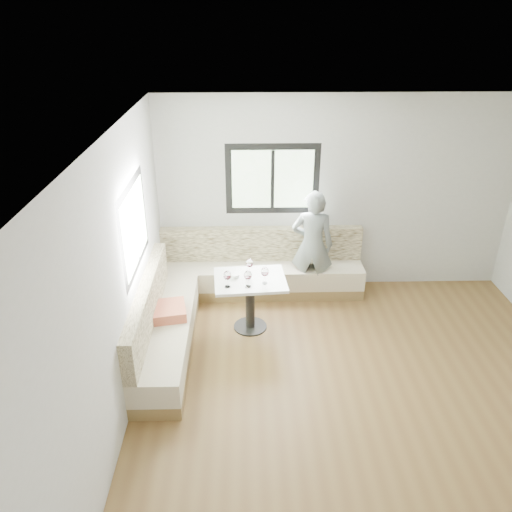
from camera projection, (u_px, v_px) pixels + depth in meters
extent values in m
cube|color=brown|center=(365.00, 397.00, 5.40)|extent=(5.00, 5.00, 0.01)
cube|color=white|center=(399.00, 139.00, 4.14)|extent=(5.00, 5.00, 0.01)
cube|color=#B7B7B2|center=(336.00, 196.00, 7.00)|extent=(5.00, 0.01, 2.80)
cube|color=#B7B7B2|center=(118.00, 288.00, 4.72)|extent=(0.01, 5.00, 2.80)
cube|color=black|center=(273.00, 179.00, 6.86)|extent=(1.30, 0.02, 1.00)
cube|color=black|center=(134.00, 226.00, 5.41)|extent=(0.02, 1.30, 1.00)
cube|color=olive|center=(262.00, 288.00, 7.33)|extent=(2.90, 0.55, 0.16)
cube|color=beige|center=(262.00, 274.00, 7.23)|extent=(2.90, 0.55, 0.29)
cube|color=beige|center=(261.00, 244.00, 7.23)|extent=(2.90, 0.14, 0.50)
cube|color=olive|center=(169.00, 347.00, 6.06)|extent=(0.55, 2.25, 0.16)
cube|color=beige|center=(168.00, 332.00, 5.95)|extent=(0.55, 2.25, 0.29)
cube|color=beige|center=(147.00, 304.00, 5.77)|extent=(0.14, 2.25, 0.50)
cube|color=#B96945|center=(168.00, 311.00, 5.98)|extent=(0.49, 0.49, 0.13)
cylinder|color=black|center=(250.00, 326.00, 6.57)|extent=(0.43, 0.43, 0.02)
cylinder|color=black|center=(250.00, 305.00, 6.42)|extent=(0.12, 0.12, 0.69)
cube|color=silver|center=(250.00, 280.00, 6.25)|extent=(0.94, 0.76, 0.04)
imported|color=slate|center=(312.00, 245.00, 6.95)|extent=(0.64, 0.47, 1.60)
cylinder|color=white|center=(235.00, 276.00, 6.27)|extent=(0.11, 0.11, 0.04)
sphere|color=black|center=(236.00, 274.00, 6.27)|extent=(0.02, 0.02, 0.02)
sphere|color=black|center=(234.00, 274.00, 6.27)|extent=(0.02, 0.02, 0.02)
sphere|color=black|center=(235.00, 275.00, 6.25)|extent=(0.02, 0.02, 0.02)
cylinder|color=white|center=(228.00, 287.00, 6.06)|extent=(0.07, 0.07, 0.01)
cylinder|color=white|center=(227.00, 283.00, 6.04)|extent=(0.01, 0.01, 0.09)
ellipsoid|color=white|center=(227.00, 275.00, 5.99)|extent=(0.10, 0.10, 0.12)
cylinder|color=#3D0612|center=(227.00, 278.00, 6.01)|extent=(0.07, 0.07, 0.02)
cylinder|color=white|center=(248.00, 286.00, 6.07)|extent=(0.07, 0.07, 0.01)
cylinder|color=white|center=(248.00, 283.00, 6.04)|extent=(0.01, 0.01, 0.09)
ellipsoid|color=white|center=(248.00, 275.00, 6.00)|extent=(0.10, 0.10, 0.12)
cylinder|color=#3D0612|center=(248.00, 277.00, 6.01)|extent=(0.07, 0.07, 0.02)
cylinder|color=white|center=(265.00, 283.00, 6.14)|extent=(0.07, 0.07, 0.01)
cylinder|color=white|center=(265.00, 279.00, 6.12)|extent=(0.01, 0.01, 0.09)
ellipsoid|color=white|center=(265.00, 272.00, 6.07)|extent=(0.10, 0.10, 0.12)
cylinder|color=#3D0612|center=(265.00, 274.00, 6.09)|extent=(0.07, 0.07, 0.02)
cylinder|color=white|center=(250.00, 274.00, 6.35)|extent=(0.07, 0.07, 0.01)
cylinder|color=white|center=(250.00, 270.00, 6.33)|extent=(0.01, 0.01, 0.09)
ellipsoid|color=white|center=(250.00, 263.00, 6.29)|extent=(0.10, 0.10, 0.12)
cylinder|color=#3D0612|center=(250.00, 265.00, 6.30)|extent=(0.07, 0.07, 0.02)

